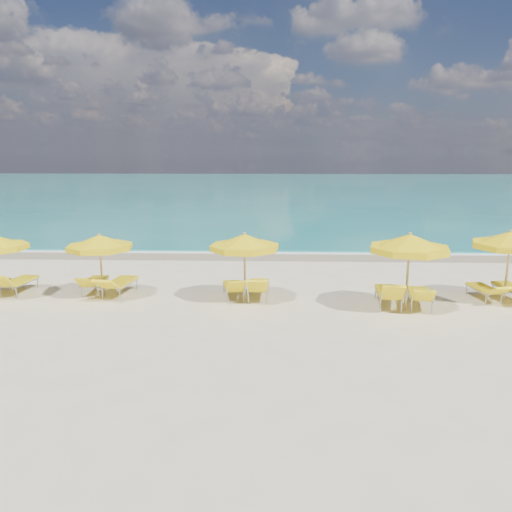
{
  "coord_description": "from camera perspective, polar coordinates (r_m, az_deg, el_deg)",
  "views": [
    {
      "loc": [
        0.57,
        -14.65,
        4.6
      ],
      "look_at": [
        0.0,
        1.5,
        1.2
      ],
      "focal_mm": 35.0,
      "sensor_mm": 36.0,
      "label": 1
    }
  ],
  "objects": [
    {
      "name": "ground_plane",
      "position": [
        15.37,
        -0.2,
        -5.54
      ],
      "size": [
        120.0,
        120.0,
        0.0
      ],
      "primitive_type": "plane",
      "color": "beige"
    },
    {
      "name": "ocean",
      "position": [
        62.82,
        1.5,
        7.68
      ],
      "size": [
        120.0,
        80.0,
        0.3
      ],
      "primitive_type": "cube",
      "color": "#157672",
      "rests_on": "ground"
    },
    {
      "name": "wet_sand_band",
      "position": [
        22.53,
        0.53,
        0.1
      ],
      "size": [
        120.0,
        2.6,
        0.01
      ],
      "primitive_type": "cube",
      "color": "tan",
      "rests_on": "ground"
    },
    {
      "name": "foam_line",
      "position": [
        23.32,
        0.58,
        0.5
      ],
      "size": [
        120.0,
        1.2,
        0.03
      ],
      "primitive_type": "cube",
      "color": "white",
      "rests_on": "ground"
    },
    {
      "name": "whitecap_near",
      "position": [
        32.65,
        -9.63,
        3.61
      ],
      "size": [
        14.0,
        0.36,
        0.05
      ],
      "primitive_type": "cube",
      "color": "white",
      "rests_on": "ground"
    },
    {
      "name": "whitecap_far",
      "position": [
        39.63,
        12.86,
        4.92
      ],
      "size": [
        18.0,
        0.3,
        0.05
      ],
      "primitive_type": "cube",
      "color": "white",
      "rests_on": "ground"
    },
    {
      "name": "umbrella_3",
      "position": [
        16.38,
        -17.44,
        1.44
      ],
      "size": [
        2.49,
        2.49,
        2.1
      ],
      "rotation": [
        0.0,
        0.0,
        -0.23
      ],
      "color": "tan",
      "rests_on": "ground"
    },
    {
      "name": "umbrella_4",
      "position": [
        15.23,
        -1.32,
        1.53
      ],
      "size": [
        2.65,
        2.65,
        2.19
      ],
      "rotation": [
        0.0,
        0.0,
        0.27
      ],
      "color": "tan",
      "rests_on": "ground"
    },
    {
      "name": "umbrella_5",
      "position": [
        14.95,
        17.13,
        1.33
      ],
      "size": [
        2.64,
        2.64,
        2.34
      ],
      "rotation": [
        0.0,
        0.0,
        0.15
      ],
      "color": "tan",
      "rests_on": "ground"
    },
    {
      "name": "umbrella_6",
      "position": [
        17.01,
        27.05,
        1.58
      ],
      "size": [
        2.36,
        2.36,
        2.28
      ],
      "rotation": [
        0.0,
        0.0,
        0.05
      ],
      "color": "tan",
      "rests_on": "ground"
    },
    {
      "name": "lounger_2_right",
      "position": [
        18.31,
        -25.5,
        -3.11
      ],
      "size": [
        0.8,
        1.89,
        0.86
      ],
      "rotation": [
        0.0,
        0.0,
        -0.1
      ],
      "color": "#A5A8AD",
      "rests_on": "ground"
    },
    {
      "name": "lounger_3_left",
      "position": [
        17.41,
        -17.96,
        -3.29
      ],
      "size": [
        0.68,
        1.82,
        0.78
      ],
      "rotation": [
        0.0,
        0.0,
        0.05
      ],
      "color": "#A5A8AD",
      "rests_on": "ground"
    },
    {
      "name": "lounger_3_right",
      "position": [
        16.9,
        -15.34,
        -3.5
      ],
      "size": [
        0.94,
        2.08,
        0.82
      ],
      "rotation": [
        0.0,
        0.0,
        -0.15
      ],
      "color": "#A5A8AD",
      "rests_on": "ground"
    },
    {
      "name": "lounger_4_left",
      "position": [
        16.02,
        -2.59,
        -4.02
      ],
      "size": [
        0.87,
        1.74,
        0.81
      ],
      "rotation": [
        0.0,
        0.0,
        0.19
      ],
      "color": "#A5A8AD",
      "rests_on": "ground"
    },
    {
      "name": "lounger_4_right",
      "position": [
        15.93,
        0.29,
        -4.0
      ],
      "size": [
        0.68,
        1.9,
        0.9
      ],
      "rotation": [
        0.0,
        0.0,
        -0.01
      ],
      "color": "#A5A8AD",
      "rests_on": "ground"
    },
    {
      "name": "lounger_5_left",
      "position": [
        15.65,
        14.86,
        -4.66
      ],
      "size": [
        0.84,
        2.0,
        0.97
      ],
      "rotation": [
        0.0,
        0.0,
        -0.09
      ],
      "color": "#A5A8AD",
      "rests_on": "ground"
    },
    {
      "name": "lounger_5_right",
      "position": [
        15.85,
        18.21,
        -4.73
      ],
      "size": [
        0.96,
        1.96,
        0.85
      ],
      "rotation": [
        0.0,
        0.0,
        -0.18
      ],
      "color": "#A5A8AD",
      "rests_on": "ground"
    },
    {
      "name": "lounger_6_left",
      "position": [
        17.37,
        24.64,
        -3.88
      ],
      "size": [
        0.82,
        1.79,
        0.7
      ],
      "rotation": [
        0.0,
        0.0,
        0.15
      ],
      "color": "#A5A8AD",
      "rests_on": "ground"
    }
  ]
}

